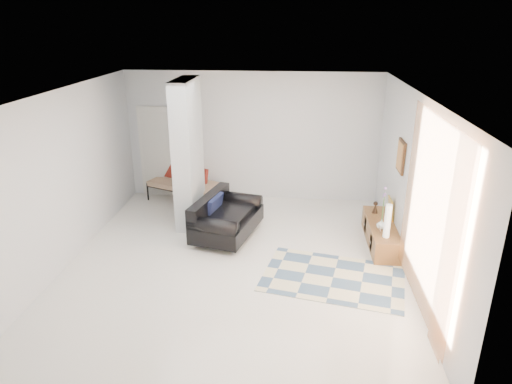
{
  "coord_description": "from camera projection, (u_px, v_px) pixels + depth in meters",
  "views": [
    {
      "loc": [
        0.95,
        -6.66,
        3.82
      ],
      "look_at": [
        0.3,
        0.6,
        1.04
      ],
      "focal_mm": 32.0,
      "sensor_mm": 36.0,
      "label": 1
    }
  ],
  "objects": [
    {
      "name": "wall_right",
      "position": [
        414.0,
        189.0,
        6.91
      ],
      "size": [
        0.0,
        6.0,
        6.0
      ],
      "primitive_type": "plane",
      "rotation": [
        1.57,
        0.0,
        -1.57
      ],
      "color": "silver",
      "rests_on": "ground"
    },
    {
      "name": "vase",
      "position": [
        381.0,
        224.0,
        7.89
      ],
      "size": [
        0.18,
        0.18,
        0.17
      ],
      "primitive_type": "imported",
      "rotation": [
        0.0,
        0.0,
        -0.13
      ],
      "color": "white",
      "rests_on": "media_console"
    },
    {
      "name": "wall_back",
      "position": [
        252.0,
        137.0,
        9.93
      ],
      "size": [
        6.0,
        0.0,
        6.0
      ],
      "primitive_type": "plane",
      "rotation": [
        1.57,
        0.0,
        0.0
      ],
      "color": "silver",
      "rests_on": "ground"
    },
    {
      "name": "cylinder_lamp",
      "position": [
        388.0,
        221.0,
        7.52
      ],
      "size": [
        0.11,
        0.11,
        0.58
      ],
      "primitive_type": "cylinder",
      "color": "beige",
      "rests_on": "media_console"
    },
    {
      "name": "wall_art",
      "position": [
        401.0,
        156.0,
        7.66
      ],
      "size": [
        0.04,
        0.45,
        0.55
      ],
      "primitive_type": "cube",
      "color": "#3F2411",
      "rests_on": "wall_right"
    },
    {
      "name": "ceiling",
      "position": [
        232.0,
        93.0,
        6.64
      ],
      "size": [
        6.0,
        6.0,
        0.0
      ],
      "primitive_type": "plane",
      "rotation": [
        3.14,
        0.0,
        0.0
      ],
      "color": "white",
      "rests_on": "wall_back"
    },
    {
      "name": "partition_column",
      "position": [
        188.0,
        153.0,
        8.72
      ],
      "size": [
        0.35,
        1.2,
        2.8
      ],
      "primitive_type": "cube",
      "color": "#B9BFC1",
      "rests_on": "floor"
    },
    {
      "name": "hallway_door",
      "position": [
        159.0,
        152.0,
        10.2
      ],
      "size": [
        0.85,
        0.06,
        2.04
      ],
      "primitive_type": "cube",
      "color": "silver",
      "rests_on": "floor"
    },
    {
      "name": "area_rug",
      "position": [
        333.0,
        278.0,
        7.16
      ],
      "size": [
        2.41,
        1.85,
        0.01
      ],
      "primitive_type": "cube",
      "rotation": [
        0.0,
        0.0,
        -0.21
      ],
      "color": "beige",
      "rests_on": "floor"
    },
    {
      "name": "bronze_figurine",
      "position": [
        375.0,
        207.0,
        8.53
      ],
      "size": [
        0.12,
        0.12,
        0.22
      ],
      "primitive_type": null,
      "rotation": [
        0.0,
        0.0,
        -0.06
      ],
      "color": "black",
      "rests_on": "media_console"
    },
    {
      "name": "loveseat",
      "position": [
        224.0,
        218.0,
        8.46
      ],
      "size": [
        1.26,
        1.74,
        0.76
      ],
      "rotation": [
        0.0,
        0.0,
        -0.24
      ],
      "color": "silver",
      "rests_on": "floor"
    },
    {
      "name": "wall_left",
      "position": [
        65.0,
        178.0,
        7.37
      ],
      "size": [
        0.0,
        6.0,
        6.0
      ],
      "primitive_type": "plane",
      "rotation": [
        1.57,
        0.0,
        1.57
      ],
      "color": "silver",
      "rests_on": "ground"
    },
    {
      "name": "media_console",
      "position": [
        381.0,
        233.0,
        8.19
      ],
      "size": [
        0.45,
        1.63,
        0.8
      ],
      "color": "brown",
      "rests_on": "floor"
    },
    {
      "name": "wall_front",
      "position": [
        191.0,
        289.0,
        4.35
      ],
      "size": [
        6.0,
        0.0,
        6.0
      ],
      "primitive_type": "plane",
      "rotation": [
        -1.57,
        0.0,
        0.0
      ],
      "color": "silver",
      "rests_on": "ground"
    },
    {
      "name": "floor",
      "position": [
        235.0,
        262.0,
        7.64
      ],
      "size": [
        6.0,
        6.0,
        0.0
      ],
      "primitive_type": "plane",
      "color": "silver",
      "rests_on": "ground"
    },
    {
      "name": "curtain",
      "position": [
        428.0,
        216.0,
        5.83
      ],
      "size": [
        0.0,
        2.55,
        2.55
      ],
      "primitive_type": "plane",
      "rotation": [
        1.57,
        0.0,
        1.57
      ],
      "color": "orange",
      "rests_on": "wall_right"
    },
    {
      "name": "daybed",
      "position": [
        187.0,
        183.0,
        10.06
      ],
      "size": [
        1.86,
        1.31,
        0.77
      ],
      "rotation": [
        0.0,
        0.0,
        -0.38
      ],
      "color": "black",
      "rests_on": "floor"
    }
  ]
}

